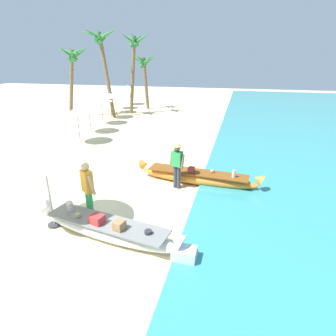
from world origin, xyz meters
The scene contains 18 objects.
ground_plane centered at (0.00, 0.00, 0.00)m, with size 80.00×80.00×0.00m, color beige.
boat_white_foreground centered at (1.25, -1.13, 0.26)m, with size 4.37×1.41×0.74m.
boat_orange_midground centered at (3.03, 2.76, 0.26)m, with size 4.70×1.11×0.74m.
person_vendor_hatted centered at (2.37, 2.22, 0.99)m, with size 0.58×0.44×1.71m.
person_tourist_customer centered at (0.44, -0.47, 1.00)m, with size 0.57×0.49×1.77m.
patio_umbrella_large centered at (-0.40, -1.02, 2.10)m, with size 2.12×2.12×2.31m.
parasol_row_0 centered at (-4.14, 6.51, 1.75)m, with size 1.60×1.60×1.91m.
parasol_row_1 centered at (-4.73, 8.78, 1.75)m, with size 1.60×1.60×1.91m.
parasol_row_2 centered at (-5.15, 11.24, 1.75)m, with size 1.60×1.60×1.91m.
parasol_row_3 centered at (-5.48, 13.35, 1.75)m, with size 1.60×1.60×1.91m.
parasol_row_4 centered at (-6.09, 15.60, 1.75)m, with size 1.60×1.60×1.91m.
parasol_row_5 centered at (-6.69, 17.67, 1.75)m, with size 1.60×1.60×1.91m.
parasol_row_6 centered at (-6.86, 20.22, 1.75)m, with size 1.60×1.60×1.91m.
palm_tree_tall_inland centered at (-8.33, 13.26, 4.26)m, with size 2.45×2.73×5.37m.
palm_tree_leaning_seaward centered at (-6.10, 13.79, 5.24)m, with size 3.04×2.66×6.54m.
palm_tree_mid_cluster centered at (-4.32, 18.27, 3.88)m, with size 2.53×2.31×4.84m.
palm_tree_far_behind centered at (-4.26, 15.69, 4.97)m, with size 2.70×2.37×6.38m.
cooler_box centered at (3.40, -1.57, 0.18)m, with size 0.55×0.40×0.37m, color silver.
Camera 1 is at (4.32, -6.57, 4.33)m, focal length 29.36 mm.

